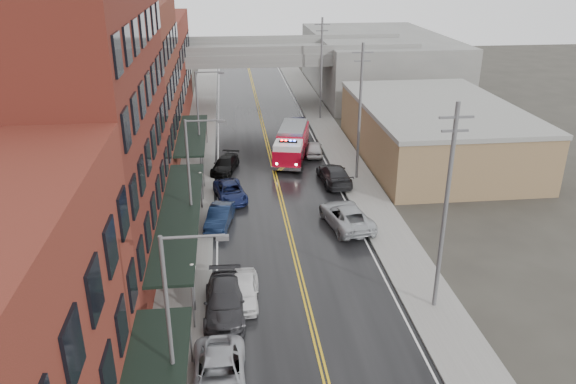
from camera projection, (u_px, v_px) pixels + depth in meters
road at (282, 205)px, 45.18m from camera, size 11.00×160.00×0.02m
sidewalk_left at (191, 209)px, 44.41m from camera, size 3.00×160.00×0.15m
sidewalk_right at (371, 200)px, 45.90m from camera, size 3.00×160.00×0.15m
curb_left at (212, 208)px, 44.58m from camera, size 0.30×160.00×0.15m
curb_right at (351, 201)px, 45.73m from camera, size 0.30×160.00×0.15m
brick_building_b at (75, 127)px, 33.90m from camera, size 9.00×20.00×18.00m
brick_building_c at (124, 88)px, 50.49m from camera, size 9.00×15.00×15.00m
brick_building_far at (148, 69)px, 67.09m from camera, size 9.00×20.00×12.00m
tan_building at (434, 133)px, 54.98m from camera, size 14.00×22.00×5.00m
right_far_block at (377, 63)px, 82.03m from camera, size 18.00×30.00×8.00m
awning_1 at (180, 213)px, 36.85m from camera, size 2.60×18.00×3.09m
awning_2 at (192, 134)px, 52.85m from camera, size 2.60×13.00×3.09m
globe_lamp_1 at (193, 277)px, 30.82m from camera, size 0.44×0.44×3.12m
globe_lamp_2 at (201, 182)px, 43.62m from camera, size 0.44×0.44×3.12m
street_lamp_0 at (175, 321)px, 22.36m from camera, size 2.64×0.22×9.00m
street_lamp_1 at (193, 176)px, 37.00m from camera, size 2.64×0.22×9.00m
street_lamp_2 at (201, 113)px, 51.63m from camera, size 2.64×0.22×9.00m
utility_pole_0 at (446, 207)px, 29.73m from camera, size 1.80×0.24×12.00m
utility_pole_1 at (360, 110)px, 48.02m from camera, size 1.80×0.24×12.00m
utility_pole_2 at (321, 67)px, 66.31m from camera, size 1.80×0.24×12.00m
overpass at (257, 61)px, 72.10m from camera, size 40.00×10.00×7.50m
fire_truck at (292, 143)px, 54.65m from camera, size 4.83×8.78×3.06m
parked_car_left_2 at (219, 375)px, 25.88m from camera, size 2.49×5.40×1.50m
parked_car_left_3 at (225, 301)px, 31.31m from camera, size 2.35×5.56×1.60m
parked_car_left_4 at (244, 290)px, 32.46m from camera, size 1.96×4.32×1.44m
parked_car_left_5 at (220, 217)px, 41.51m from camera, size 2.41×4.70×1.48m
parked_car_left_6 at (230, 192)px, 46.04m from camera, size 3.07×5.20×1.36m
parked_car_left_7 at (225, 164)px, 51.96m from camera, size 3.08×5.05×1.37m
parked_car_right_0 at (346, 216)px, 41.46m from camera, size 3.72×6.38×1.67m
parked_car_right_1 at (334, 174)px, 49.21m from camera, size 2.62×5.80×1.65m
parked_car_right_2 at (314, 148)px, 56.23m from camera, size 2.18×4.33×1.42m
parked_car_right_3 at (298, 123)px, 64.54m from camera, size 2.26×4.63×1.46m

